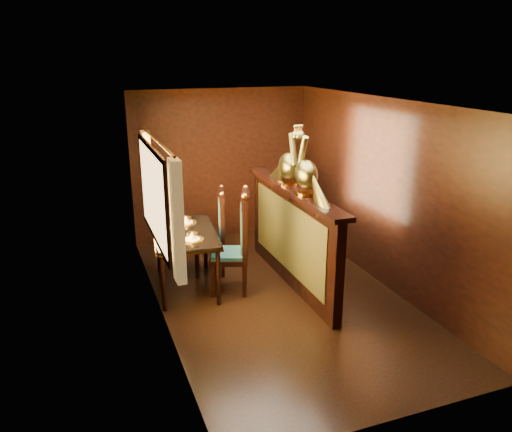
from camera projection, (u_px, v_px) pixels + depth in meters
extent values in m
plane|color=black|center=(278.00, 296.00, 6.54)|extent=(5.00, 5.00, 0.00)
cube|color=black|center=(221.00, 164.00, 8.38)|extent=(3.00, 0.04, 2.50)
cube|color=black|center=(402.00, 291.00, 3.92)|extent=(3.00, 0.04, 2.50)
cube|color=black|center=(157.00, 218.00, 5.66)|extent=(0.04, 5.00, 2.50)
cube|color=black|center=(383.00, 193.00, 6.65)|extent=(0.04, 5.00, 2.50)
cube|color=beige|center=(281.00, 101.00, 5.76)|extent=(3.00, 5.00, 0.04)
cube|color=#FFC672|center=(152.00, 194.00, 5.87)|extent=(0.01, 1.70, 1.05)
cube|color=gold|center=(177.00, 222.00, 5.05)|extent=(0.10, 0.22, 1.30)
cube|color=gold|center=(148.00, 179.00, 6.78)|extent=(0.10, 0.22, 1.30)
cylinder|color=orange|center=(155.00, 139.00, 5.69)|extent=(0.03, 2.20, 0.03)
cube|color=black|center=(292.00, 239.00, 6.71)|extent=(0.12, 2.60, 1.30)
cube|color=#3C3D1C|center=(288.00, 236.00, 6.68)|extent=(0.02, 2.20, 0.95)
cube|color=black|center=(293.00, 190.00, 6.50)|extent=(0.26, 2.70, 0.06)
cube|color=black|center=(185.00, 233.00, 6.56)|extent=(0.95, 1.41, 0.04)
cube|color=orange|center=(185.00, 235.00, 6.57)|extent=(0.97, 1.44, 0.02)
cylinder|color=black|center=(163.00, 283.00, 6.06)|extent=(0.06, 0.06, 0.74)
cylinder|color=black|center=(218.00, 278.00, 6.21)|extent=(0.06, 0.06, 0.74)
cylinder|color=black|center=(159.00, 248.00, 7.17)|extent=(0.06, 0.06, 0.74)
cylinder|color=black|center=(205.00, 244.00, 7.32)|extent=(0.06, 0.06, 0.74)
cylinder|color=gold|center=(192.00, 240.00, 6.26)|extent=(0.30, 0.30, 0.01)
cone|color=silver|center=(192.00, 235.00, 6.25)|extent=(0.11, 0.11, 0.10)
cylinder|color=gold|center=(186.00, 223.00, 6.89)|extent=(0.30, 0.30, 0.01)
cone|color=silver|center=(186.00, 219.00, 6.87)|extent=(0.11, 0.11, 0.10)
cylinder|color=silver|center=(163.00, 232.00, 6.44)|extent=(0.03, 0.03, 0.06)
cylinder|color=silver|center=(164.00, 231.00, 6.50)|extent=(0.03, 0.03, 0.06)
cube|color=black|center=(229.00, 257.00, 6.57)|extent=(0.63, 0.63, 0.06)
cube|color=navy|center=(229.00, 253.00, 6.55)|extent=(0.57, 0.57, 0.05)
cube|color=navy|center=(245.00, 228.00, 6.44)|extent=(0.17, 0.38, 0.63)
cube|color=black|center=(213.00, 281.00, 6.45)|extent=(0.05, 0.05, 0.44)
cube|color=black|center=(244.00, 281.00, 6.45)|extent=(0.05, 0.05, 0.44)
cube|color=black|center=(215.00, 268.00, 6.84)|extent=(0.05, 0.05, 0.44)
cube|color=black|center=(245.00, 268.00, 6.84)|extent=(0.05, 0.05, 0.44)
sphere|color=orange|center=(245.00, 196.00, 6.10)|extent=(0.08, 0.08, 0.08)
sphere|color=orange|center=(245.00, 188.00, 6.48)|extent=(0.08, 0.08, 0.08)
cube|color=black|center=(209.00, 245.00, 7.13)|extent=(0.54, 0.54, 0.06)
cube|color=navy|center=(209.00, 242.00, 7.11)|extent=(0.49, 0.49, 0.05)
cube|color=navy|center=(222.00, 220.00, 7.03)|extent=(0.12, 0.34, 0.57)
cube|color=black|center=(197.00, 265.00, 7.01)|extent=(0.05, 0.05, 0.40)
cube|color=black|center=(223.00, 264.00, 7.04)|extent=(0.05, 0.05, 0.40)
cube|color=black|center=(197.00, 255.00, 7.36)|extent=(0.05, 0.05, 0.40)
cube|color=black|center=(222.00, 254.00, 7.39)|extent=(0.05, 0.05, 0.40)
sphere|color=orange|center=(222.00, 194.00, 6.72)|extent=(0.07, 0.07, 0.07)
sphere|color=orange|center=(221.00, 187.00, 7.07)|extent=(0.07, 0.07, 0.07)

